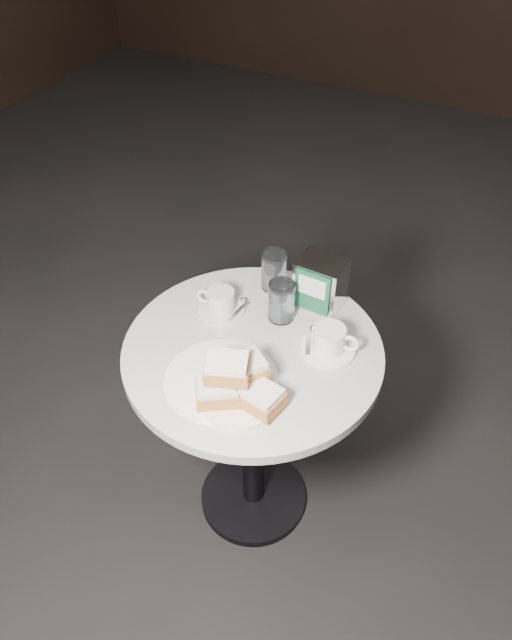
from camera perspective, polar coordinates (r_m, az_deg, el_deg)
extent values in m
plane|color=black|center=(2.26, -0.23, -16.01)|extent=(7.00, 7.00, 0.00)
cylinder|color=black|center=(2.24, -0.23, -15.82)|extent=(0.36, 0.36, 0.03)
cylinder|color=black|center=(1.95, -0.26, -10.44)|extent=(0.07, 0.07, 0.70)
cylinder|color=silver|center=(1.68, -0.30, -2.93)|extent=(0.70, 0.70, 0.03)
cylinder|color=white|center=(1.59, -3.20, -5.48)|extent=(0.31, 0.31, 0.00)
cylinder|color=silver|center=(1.54, -1.46, -6.95)|extent=(0.25, 0.25, 0.02)
cube|color=#BF7E3A|center=(1.52, -3.52, -6.64)|extent=(0.13, 0.12, 0.04)
cube|color=white|center=(1.50, -3.57, -5.96)|extent=(0.12, 0.11, 0.02)
cube|color=#C3783C|center=(1.50, 0.38, -7.21)|extent=(0.12, 0.10, 0.04)
cube|color=white|center=(1.48, 0.38, -6.54)|extent=(0.11, 0.09, 0.02)
cube|color=#C27C3B|center=(1.52, -1.10, -4.65)|extent=(0.13, 0.13, 0.04)
cube|color=white|center=(1.50, -1.11, -3.95)|extent=(0.12, 0.12, 0.02)
cube|color=#C6843D|center=(1.48, -2.64, -4.58)|extent=(0.13, 0.11, 0.04)
cube|color=white|center=(1.46, -2.68, -3.86)|extent=(0.12, 0.10, 0.02)
cylinder|color=beige|center=(1.77, -3.18, 0.99)|extent=(0.15, 0.15, 0.01)
cylinder|color=beige|center=(1.75, -3.22, 1.84)|extent=(0.09, 0.09, 0.06)
cylinder|color=#8F654E|center=(1.74, -3.26, 2.45)|extent=(0.08, 0.08, 0.00)
torus|color=silver|center=(1.77, -4.74, 2.17)|extent=(0.05, 0.02, 0.05)
cube|color=#BCBCC1|center=(1.76, -1.64, 0.82)|extent=(0.02, 0.09, 0.00)
sphere|color=#BABBBF|center=(1.79, -1.14, 1.83)|extent=(0.02, 0.02, 0.02)
cylinder|color=white|center=(1.67, 6.60, -2.61)|extent=(0.16, 0.16, 0.01)
cylinder|color=white|center=(1.64, 6.71, -1.67)|extent=(0.09, 0.09, 0.07)
cylinder|color=#8A614B|center=(1.62, 6.78, -0.99)|extent=(0.09, 0.09, 0.00)
torus|color=white|center=(1.63, 8.56, -2.13)|extent=(0.05, 0.02, 0.05)
cube|color=silver|center=(1.67, 4.77, -1.96)|extent=(0.05, 0.10, 0.00)
sphere|color=silver|center=(1.70, 5.26, -0.75)|extent=(0.02, 0.02, 0.02)
cylinder|color=silver|center=(1.82, 1.66, 4.55)|extent=(0.10, 0.10, 0.12)
cylinder|color=silver|center=(1.82, 1.65, 4.43)|extent=(0.09, 0.09, 0.10)
cylinder|color=white|center=(1.72, 2.33, 1.74)|extent=(0.07, 0.07, 0.12)
cylinder|color=silver|center=(1.72, 2.33, 1.63)|extent=(0.07, 0.07, 0.10)
cube|color=silver|center=(1.76, 5.91, 3.39)|extent=(0.14, 0.11, 0.15)
cube|color=#175233|center=(1.71, 5.13, 2.50)|extent=(0.10, 0.01, 0.13)
cube|color=silver|center=(1.70, 5.12, 3.00)|extent=(0.08, 0.01, 0.06)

